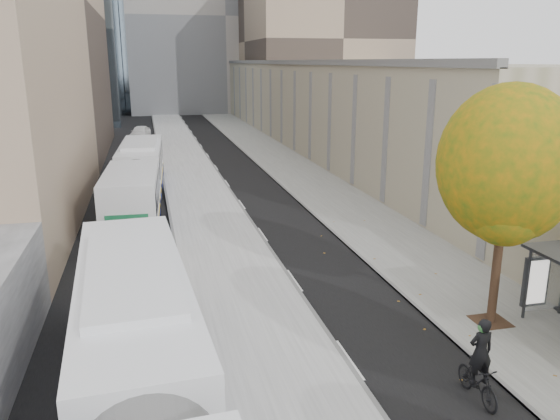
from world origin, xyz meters
name	(u,v)px	position (x,y,z in m)	size (l,w,h in m)	color
bus_platform	(196,187)	(-3.88, 35.00, 0.07)	(4.25, 150.00, 0.15)	#A3A3A3
sidewalk	(310,182)	(4.12, 35.00, 0.04)	(4.75, 150.00, 0.08)	gray
building_tan	(331,97)	(15.50, 64.00, 4.00)	(18.00, 92.00, 8.00)	gray
building_far_block	(218,20)	(6.00, 96.00, 15.00)	(30.00, 18.00, 30.00)	#9B948F
tree_c	(508,164)	(3.60, 13.00, 5.25)	(4.20, 4.20, 7.28)	black
bus_far	(138,176)	(-7.53, 31.89, 1.61)	(3.45, 17.82, 2.95)	white
cyclist	(479,370)	(0.78, 9.45, 0.83)	(0.64, 1.74, 2.22)	black
distant_car	(140,132)	(-7.57, 60.71, 0.72)	(1.70, 4.23, 1.44)	white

